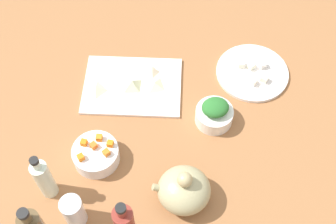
{
  "coord_description": "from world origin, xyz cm",
  "views": [
    {
      "loc": [
        0.52,
        76.08,
        125.76
      ],
      "look_at": [
        0.0,
        0.0,
        8.0
      ],
      "focal_mm": 47.41,
      "sensor_mm": 36.0,
      "label": 1
    }
  ],
  "objects_px": {
    "plate_tofu": "(252,73)",
    "bowl_greens": "(214,115)",
    "teapot": "(184,190)",
    "bottle_0": "(44,179)",
    "drinking_glass_0": "(74,211)",
    "cutting_board": "(132,86)",
    "bowl_carrots": "(96,155)"
  },
  "relations": [
    {
      "from": "plate_tofu",
      "to": "teapot",
      "type": "height_order",
      "value": "teapot"
    },
    {
      "from": "plate_tofu",
      "to": "bottle_0",
      "type": "height_order",
      "value": "bottle_0"
    },
    {
      "from": "cutting_board",
      "to": "bowl_greens",
      "type": "xyz_separation_m",
      "value": [
        -0.27,
        0.14,
        0.02
      ]
    },
    {
      "from": "plate_tofu",
      "to": "bowl_greens",
      "type": "xyz_separation_m",
      "value": [
        0.15,
        0.19,
        0.02
      ]
    },
    {
      "from": "bowl_greens",
      "to": "bottle_0",
      "type": "xyz_separation_m",
      "value": [
        0.5,
        0.24,
        0.06
      ]
    },
    {
      "from": "bowl_carrots",
      "to": "drinking_glass_0",
      "type": "relative_size",
      "value": 1.25
    },
    {
      "from": "drinking_glass_0",
      "to": "teapot",
      "type": "bearing_deg",
      "value": -168.67
    },
    {
      "from": "bowl_greens",
      "to": "bowl_carrots",
      "type": "relative_size",
      "value": 0.86
    },
    {
      "from": "cutting_board",
      "to": "plate_tofu",
      "type": "height_order",
      "value": "plate_tofu"
    },
    {
      "from": "bottle_0",
      "to": "drinking_glass_0",
      "type": "height_order",
      "value": "bottle_0"
    },
    {
      "from": "teapot",
      "to": "drinking_glass_0",
      "type": "xyz_separation_m",
      "value": [
        0.31,
        0.06,
        -0.0
      ]
    },
    {
      "from": "bowl_greens",
      "to": "teapot",
      "type": "relative_size",
      "value": 0.72
    },
    {
      "from": "cutting_board",
      "to": "plate_tofu",
      "type": "xyz_separation_m",
      "value": [
        -0.42,
        -0.05,
        0.0
      ]
    },
    {
      "from": "bowl_carrots",
      "to": "teapot",
      "type": "distance_m",
      "value": 0.29
    },
    {
      "from": "teapot",
      "to": "bottle_0",
      "type": "distance_m",
      "value": 0.39
    },
    {
      "from": "bowl_carrots",
      "to": "plate_tofu",
      "type": "bearing_deg",
      "value": -147.43
    },
    {
      "from": "cutting_board",
      "to": "drinking_glass_0",
      "type": "height_order",
      "value": "drinking_glass_0"
    },
    {
      "from": "bowl_carrots",
      "to": "drinking_glass_0",
      "type": "bearing_deg",
      "value": 77.36
    },
    {
      "from": "plate_tofu",
      "to": "teapot",
      "type": "distance_m",
      "value": 0.52
    },
    {
      "from": "cutting_board",
      "to": "bowl_carrots",
      "type": "relative_size",
      "value": 2.35
    },
    {
      "from": "plate_tofu",
      "to": "drinking_glass_0",
      "type": "distance_m",
      "value": 0.76
    },
    {
      "from": "cutting_board",
      "to": "bottle_0",
      "type": "relative_size",
      "value": 1.64
    },
    {
      "from": "bowl_greens",
      "to": "drinking_glass_0",
      "type": "height_order",
      "value": "drinking_glass_0"
    },
    {
      "from": "teapot",
      "to": "bottle_0",
      "type": "relative_size",
      "value": 0.84
    },
    {
      "from": "teapot",
      "to": "bottle_0",
      "type": "height_order",
      "value": "bottle_0"
    },
    {
      "from": "cutting_board",
      "to": "bowl_carrots",
      "type": "height_order",
      "value": "bowl_carrots"
    },
    {
      "from": "bowl_greens",
      "to": "drinking_glass_0",
      "type": "bearing_deg",
      "value": 38.68
    },
    {
      "from": "cutting_board",
      "to": "bowl_greens",
      "type": "bearing_deg",
      "value": 153.17
    },
    {
      "from": "cutting_board",
      "to": "bowl_greens",
      "type": "relative_size",
      "value": 2.74
    },
    {
      "from": "bowl_carrots",
      "to": "drinking_glass_0",
      "type": "distance_m",
      "value": 0.2
    },
    {
      "from": "plate_tofu",
      "to": "cutting_board",
      "type": "bearing_deg",
      "value": 7.33
    },
    {
      "from": "cutting_board",
      "to": "teapot",
      "type": "height_order",
      "value": "teapot"
    }
  ]
}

